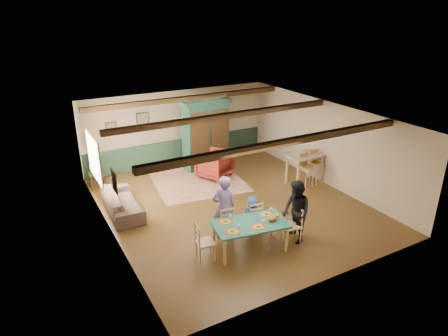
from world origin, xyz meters
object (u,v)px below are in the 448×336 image
counter_table (304,169)px  person_child (252,214)px  dining_chair_far_left (225,222)px  person_woman (296,212)px  dining_chair_end_left (205,242)px  armoire (206,134)px  bar_stool_left (307,171)px  cat (273,218)px  dining_chair_end_right (292,225)px  bar_stool_right (317,167)px  dining_table (250,236)px  table_lamp (95,166)px  dining_chair_far_right (253,217)px  end_table (97,180)px  person_man (224,207)px  armchair (214,164)px  sofa (122,202)px

counter_table → person_child: bearing=-150.7°
dining_chair_far_left → person_woman: (1.47, -0.94, 0.34)m
dining_chair_end_left → armoire: bearing=-17.5°
counter_table → bar_stool_left: (-0.13, -0.28, 0.07)m
armoire → counter_table: bearing=-55.7°
person_woman → cat: person_woman is taller
dining_chair_end_right → bar_stool_right: bearing=139.0°
armoire → bar_stool_left: armoire is taller
dining_table → armoire: size_ratio=0.70×
dining_chair_end_right → person_woman: 0.35m
table_lamp → bar_stool_right: bar_stool_right is taller
dining_chair_end_left → cat: 1.68m
dining_chair_end_right → dining_chair_far_right: bearing=-133.8°
dining_chair_far_right → counter_table: (3.17, 1.84, 0.03)m
dining_chair_end_left → dining_table: bearing=-90.0°
dining_chair_far_left → cat: dining_chair_far_left is taller
dining_chair_far_left → armoire: 4.96m
dining_chair_far_left → person_child: size_ratio=0.95×
end_table → bar_stool_right: 7.18m
person_man → counter_table: person_man is taller
person_child → end_table: (-2.94, 4.65, -0.22)m
armchair → dining_table: bearing=45.0°
table_lamp → dining_chair_end_left: bearing=-75.5°
dining_chair_end_right → dining_chair_end_left: bearing=-90.0°
dining_chair_far_left → counter_table: (3.93, 1.72, 0.03)m
end_table → dining_table: bearing=-65.6°
dining_chair_end_right → bar_stool_left: bar_stool_left is taller
dining_chair_far_right → table_lamp: size_ratio=1.91×
dining_chair_end_right → person_woman: person_woman is taller
sofa → bar_stool_right: bar_stool_right is taller
dining_table → person_man: bearing=107.5°
dining_chair_far_left → cat: bearing=139.2°
person_man → person_child: size_ratio=1.72×
person_child → sofa: person_child is taller
dining_chair_end_left → bar_stool_left: bar_stool_left is taller
dining_chair_far_left → dining_chair_end_left: bearing=43.8°
armchair → table_lamp: bearing=-42.9°
person_child → bar_stool_left: bearing=-144.7°
person_man → table_lamp: (-2.17, 4.53, -0.07)m
armoire → counter_table: 3.67m
person_child → counter_table: (3.16, 1.77, 0.00)m
dining_chair_far_left → dining_chair_far_right: (0.76, -0.12, 0.00)m
table_lamp → sofa: bearing=-82.0°
dining_chair_far_right → bar_stool_right: (3.56, 1.67, 0.09)m
dining_table → dining_chair_end_left: bearing=170.9°
dining_chair_far_right → cat: size_ratio=2.64×
person_man → sofa: bearing=-44.1°
dining_chair_end_right → armoire: (0.38, 5.50, 0.78)m
armoire → armchair: bearing=-102.5°
dining_chair_end_right → armchair: armchair is taller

